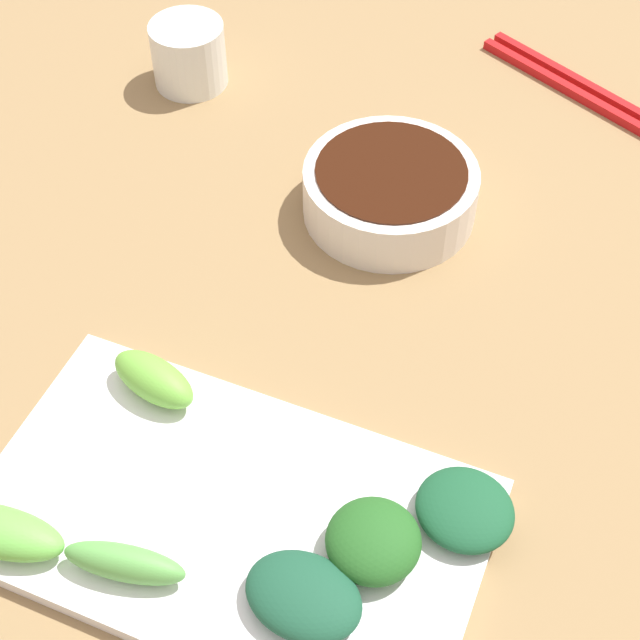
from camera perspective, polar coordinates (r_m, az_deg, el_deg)
name	(u,v)px	position (r m, az deg, el deg)	size (l,w,h in m)	color
tabletop	(333,379)	(0.67, 0.75, -3.47)	(2.10, 2.10, 0.02)	olive
sauce_bowl	(390,190)	(0.76, 4.15, 7.64)	(0.14, 0.14, 0.04)	silver
serving_plate	(230,519)	(0.60, -5.29, -11.58)	(0.18, 0.30, 0.01)	white
broccoli_stalk_0	(125,563)	(0.58, -11.42, -13.83)	(0.02, 0.07, 0.02)	#5CA84C
broccoli_leafy_2	(303,596)	(0.56, -0.98, -15.93)	(0.05, 0.07, 0.02)	#1B4E35
broccoli_leafy_3	(373,541)	(0.57, 3.16, -12.84)	(0.06, 0.06, 0.03)	#235D21
broccoli_stalk_4	(154,379)	(0.64, -9.75, -3.45)	(0.03, 0.06, 0.03)	#6EB93F
broccoli_leafy_5	(465,510)	(0.59, 8.51, -10.96)	(0.06, 0.06, 0.02)	#19522F
chopsticks	(591,95)	(0.91, 15.67, 12.59)	(0.12, 0.22, 0.01)	red
tea_cup	(189,54)	(0.89, -7.72, 15.22)	(0.07, 0.07, 0.06)	white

